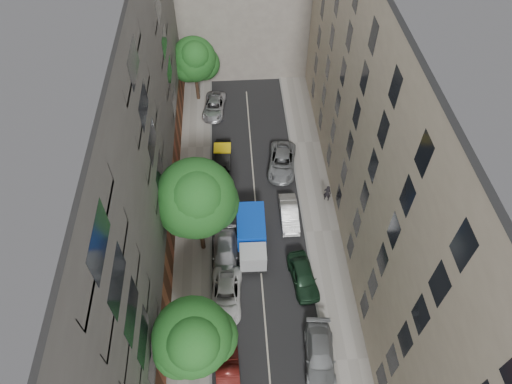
{
  "coord_description": "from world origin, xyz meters",
  "views": [
    {
      "loc": [
        -1.6,
        -22.27,
        31.9
      ],
      "look_at": [
        -0.19,
        -0.26,
        6.0
      ],
      "focal_mm": 32.0,
      "sensor_mm": 36.0,
      "label": 1
    }
  ],
  "objects": [
    {
      "name": "ground",
      "position": [
        0.0,
        0.0,
        0.0
      ],
      "size": [
        120.0,
        120.0,
        0.0
      ],
      "primitive_type": "plane",
      "color": "#4C4C49",
      "rests_on": "ground"
    },
    {
      "name": "road_surface",
      "position": [
        0.0,
        0.0,
        0.01
      ],
      "size": [
        8.0,
        44.0,
        0.02
      ],
      "primitive_type": "cube",
      "color": "black",
      "rests_on": "ground"
    },
    {
      "name": "sidewalk_left",
      "position": [
        -5.5,
        0.0,
        0.07
      ],
      "size": [
        3.0,
        44.0,
        0.15
      ],
      "primitive_type": "cube",
      "color": "gray",
      "rests_on": "ground"
    },
    {
      "name": "sidewalk_right",
      "position": [
        5.5,
        0.0,
        0.07
      ],
      "size": [
        3.0,
        44.0,
        0.15
      ],
      "primitive_type": "cube",
      "color": "gray",
      "rests_on": "ground"
    },
    {
      "name": "building_left",
      "position": [
        -11.0,
        0.0,
        10.0
      ],
      "size": [
        8.0,
        44.0,
        20.0
      ],
      "primitive_type": "cube",
      "color": "#524E4C",
      "rests_on": "ground"
    },
    {
      "name": "building_right",
      "position": [
        11.0,
        0.0,
        10.0
      ],
      "size": [
        8.0,
        44.0,
        20.0
      ],
      "primitive_type": "cube",
      "color": "#B4A48C",
      "rests_on": "ground"
    },
    {
      "name": "tarp_truck",
      "position": [
        -0.6,
        -1.04,
        1.42
      ],
      "size": [
        2.34,
        5.61,
        2.58
      ],
      "rotation": [
        0.0,
        0.0,
        -0.02
      ],
      "color": "black",
      "rests_on": "ground"
    },
    {
      "name": "car_left_1",
      "position": [
        -2.8,
        -12.06,
        0.74
      ],
      "size": [
        1.72,
        4.56,
        1.49
      ],
      "primitive_type": "imported",
      "rotation": [
        0.0,
        0.0,
        0.03
      ],
      "color": "#4D120F",
      "rests_on": "ground"
    },
    {
      "name": "car_left_2",
      "position": [
        -2.8,
        -5.8,
        0.69
      ],
      "size": [
        2.58,
        5.08,
        1.38
      ],
      "primitive_type": "imported",
      "rotation": [
        0.0,
        0.0,
        -0.06
      ],
      "color": "silver",
      "rests_on": "ground"
    },
    {
      "name": "car_left_3",
      "position": [
        -2.8,
        -2.2,
        0.73
      ],
      "size": [
        2.25,
        5.14,
        1.47
      ],
      "primitive_type": "imported",
      "rotation": [
        0.0,
        0.0,
        -0.04
      ],
      "color": "#B6B6BB",
      "rests_on": "ground"
    },
    {
      "name": "car_left_4",
      "position": [
        -2.8,
        5.4,
        0.68
      ],
      "size": [
        2.15,
        4.17,
        1.36
      ],
      "primitive_type": "imported",
      "rotation": [
        0.0,
        0.0,
        0.14
      ],
      "color": "black",
      "rests_on": "ground"
    },
    {
      "name": "car_left_5",
      "position": [
        -2.8,
        9.0,
        0.69
      ],
      "size": [
        1.62,
        4.23,
        1.38
      ],
      "primitive_type": "imported",
      "rotation": [
        0.0,
        0.0,
        -0.04
      ],
      "color": "black",
      "rests_on": "ground"
    },
    {
      "name": "car_left_6",
      "position": [
        -3.6,
        16.6,
        0.67
      ],
      "size": [
        2.79,
        5.03,
        1.33
      ],
      "primitive_type": "imported",
      "rotation": [
        0.0,
        0.0,
        -0.13
      ],
      "color": "#B4B4B9",
      "rests_on": "ground"
    },
    {
      "name": "car_right_1",
      "position": [
        3.54,
        -10.8,
        0.72
      ],
      "size": [
        2.44,
        5.12,
        1.44
      ],
      "primitive_type": "imported",
      "rotation": [
        0.0,
        0.0,
        -0.09
      ],
      "color": "gray",
      "rests_on": "ground"
    },
    {
      "name": "car_right_2",
      "position": [
        3.21,
        -4.6,
        0.76
      ],
      "size": [
        2.38,
        4.64,
        1.51
      ],
      "primitive_type": "imported",
      "rotation": [
        0.0,
        0.0,
        0.14
      ],
      "color": "black",
      "rests_on": "ground"
    },
    {
      "name": "car_right_3",
      "position": [
        2.8,
        1.6,
        0.69
      ],
      "size": [
        1.47,
        4.2,
        1.38
      ],
      "primitive_type": "imported",
      "rotation": [
        0.0,
        0.0,
        -0.0
      ],
      "color": "silver",
      "rests_on": "ground"
    },
    {
      "name": "car_right_4",
      "position": [
        2.8,
        7.8,
        0.74
      ],
      "size": [
        3.29,
        5.66,
        1.48
      ],
      "primitive_type": "imported",
      "rotation": [
        0.0,
        0.0,
        -0.16
      ],
      "color": "gray",
      "rests_on": "ground"
    },
    {
      "name": "tree_near",
      "position": [
        -4.5,
        -11.45,
        6.22
      ],
      "size": [
        5.02,
        4.7,
        8.9
      ],
      "color": "#382619",
      "rests_on": "sidewalk_left"
    },
    {
      "name": "tree_mid",
      "position": [
        -4.5,
        -1.11,
        6.35
      ],
      "size": [
        6.15,
        6.0,
        9.48
      ],
      "color": "#382619",
      "rests_on": "sidewalk_left"
    },
    {
      "name": "tree_far",
      "position": [
        -5.28,
        18.66,
        5.0
      ],
      "size": [
        4.96,
        4.64,
        7.4
      ],
      "color": "#382619",
      "rests_on": "sidewalk_left"
    },
    {
      "name": "lamp_post",
      "position": [
        -4.2,
        -9.98,
        4.02
      ],
      "size": [
        0.36,
        0.36,
        6.26
      ],
      "color": "#195722",
      "rests_on": "sidewalk_left"
    },
    {
      "name": "pedestrian",
      "position": [
        6.4,
        3.43,
        1.05
      ],
      "size": [
        0.77,
        0.66,
        1.8
      ],
      "primitive_type": "imported",
      "rotation": [
        0.0,
        0.0,
        2.72
      ],
      "color": "black",
      "rests_on": "sidewalk_right"
    }
  ]
}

